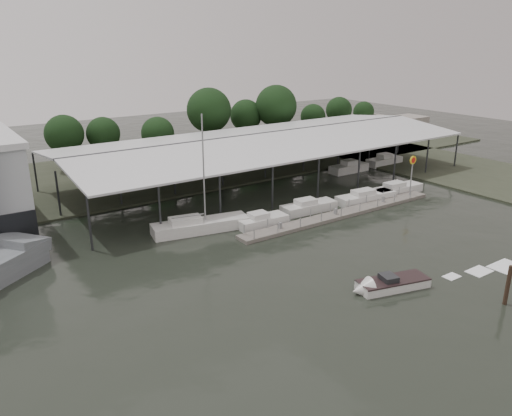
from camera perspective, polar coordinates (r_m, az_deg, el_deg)
ground at (r=42.71m, az=4.55°, el=-8.44°), size 200.00×200.00×0.00m
land_strip_far at (r=77.70m, az=-15.40°, el=3.62°), size 140.00×30.00×0.30m
land_strip_east at (r=81.98m, az=25.03°, el=3.29°), size 20.00×60.00×0.30m
covered_boat_shed at (r=71.82m, az=1.09°, el=8.04°), size 58.24×24.00×6.96m
floating_dock at (r=58.78m, az=9.77°, el=-0.67°), size 28.00×2.00×1.40m
shell_fuel_sign at (r=66.44m, az=17.42°, el=4.34°), size 1.10×0.18×5.55m
distant_commercial_buildings at (r=112.79m, az=13.70°, el=9.23°), size 22.00×8.00×4.00m
white_sailboat at (r=53.44m, az=-6.51°, el=-2.01°), size 10.69×4.53×12.62m
speedboat_underway at (r=42.66m, az=14.74°, el=-8.48°), size 17.46×6.24×2.00m
moored_cruiser_0 at (r=54.57m, az=0.66°, el=-1.47°), size 5.83×2.45×1.70m
moored_cruiser_1 at (r=59.43m, az=6.01°, el=0.14°), size 7.11×2.65×1.70m
moored_cruiser_2 at (r=64.24m, az=12.40°, el=1.22°), size 8.37×2.98×1.70m
moored_cruiser_3 at (r=68.57m, az=15.74°, el=2.06°), size 7.91×2.42×1.70m
horizon_tree_line at (r=91.28m, az=-2.49°, el=10.53°), size 67.65×10.19×11.61m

